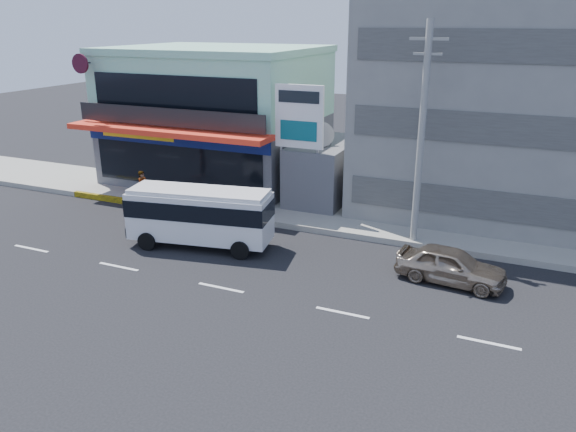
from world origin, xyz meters
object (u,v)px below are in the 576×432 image
object	(u,v)px
shop_building	(219,118)
minibus	(200,213)
concrete_building	(530,80)
utility_pole_near	(421,136)
sedan	(451,265)
billboard	(299,124)
motorcycle_rider	(144,201)
satellite_dish	(320,144)

from	to	relation	value
shop_building	minibus	xyz separation A→B (m)	(5.00, -10.52, -2.37)
concrete_building	minibus	distance (m)	18.22
shop_building	concrete_building	size ratio (longest dim) A/B	0.77
shop_building	minibus	bearing A→B (deg)	-64.58
utility_pole_near	sedan	size ratio (longest dim) A/B	2.33
shop_building	utility_pole_near	xyz separation A→B (m)	(14.00, -6.55, 1.15)
billboard	sedan	distance (m)	10.88
concrete_building	billboard	distance (m)	12.17
minibus	motorcycle_rider	size ratio (longest dim) A/B	2.78
concrete_building	motorcycle_rider	distance (m)	21.15
utility_pole_near	motorcycle_rider	size ratio (longest dim) A/B	4.09
concrete_building	sedan	xyz separation A→B (m)	(-1.86, -10.90, -6.27)
shop_building	billboard	size ratio (longest dim) A/B	1.80
sedan	motorcycle_rider	bearing A→B (deg)	89.92
satellite_dish	motorcycle_rider	world-z (taller)	satellite_dish
billboard	utility_pole_near	distance (m)	6.75
shop_building	utility_pole_near	world-z (taller)	utility_pole_near
shop_building	billboard	distance (m)	8.92
satellite_dish	motorcycle_rider	bearing A→B (deg)	-148.03
billboard	motorcycle_rider	bearing A→B (deg)	-156.84
satellite_dish	utility_pole_near	size ratio (longest dim) A/B	0.15
concrete_building	satellite_dish	xyz separation A→B (m)	(-10.00, -4.00, -3.42)
shop_building	sedan	distance (m)	19.19
billboard	sedan	size ratio (longest dim) A/B	1.61
billboard	motorcycle_rider	distance (m)	9.22
utility_pole_near	shop_building	bearing A→B (deg)	154.94
shop_building	concrete_building	bearing A→B (deg)	3.35
shop_building	motorcycle_rider	distance (m)	8.60
shop_building	concrete_building	distance (m)	18.28
billboard	utility_pole_near	size ratio (longest dim) A/B	0.69
sedan	billboard	bearing A→B (deg)	65.91
minibus	motorcycle_rider	xyz separation A→B (m)	(-5.08, 2.53, -0.82)
satellite_dish	sedan	distance (m)	11.04
satellite_dish	minibus	world-z (taller)	satellite_dish
utility_pole_near	motorcycle_rider	distance (m)	14.81
shop_building	satellite_dish	bearing A→B (deg)	-20.21
concrete_building	billboard	bearing A→B (deg)	-151.08
utility_pole_near	sedan	distance (m)	5.91
satellite_dish	motorcycle_rider	xyz separation A→B (m)	(-8.08, -5.04, -2.77)
shop_building	billboard	bearing A→B (deg)	-32.32
shop_building	utility_pole_near	bearing A→B (deg)	-25.06
utility_pole_near	billboard	bearing A→B (deg)	164.52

